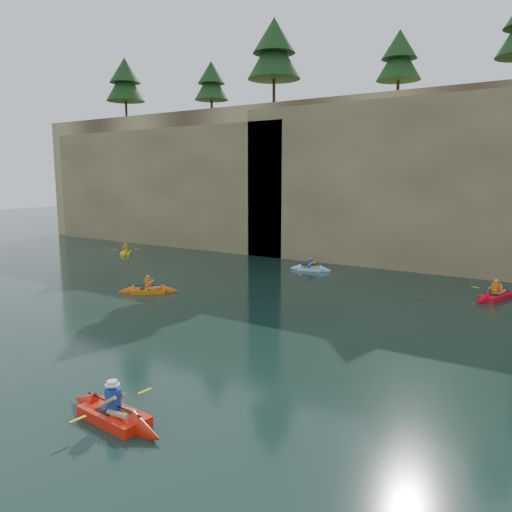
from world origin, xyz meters
The scene contains 12 objects.
ground centered at (0.00, 0.00, 0.00)m, with size 160.00×160.00×0.00m, color black.
cliff centered at (0.00, 30.00, 6.00)m, with size 70.00×16.00×12.00m, color tan.
cliff_slab_west centered at (-20.00, 22.60, 5.28)m, with size 26.00×2.40×10.56m, color #98885C.
cliff_slab_center centered at (2.00, 22.60, 5.70)m, with size 24.00×2.40×11.40m, color #98885C.
sea_cave_west centered at (-18.00, 21.95, 2.00)m, with size 4.50×1.00×4.00m, color black.
sea_cave_center centered at (-4.00, 21.95, 1.60)m, with size 3.50×1.00×3.20m, color black.
cliff_pines centered at (0.00, 25.00, 15.91)m, with size 56.00×6.00×7.83m, color black, non-canonical shape.
main_kayaker centered at (2.41, -2.56, 0.18)m, with size 3.60×2.40×1.32m.
kayaker_orange centered at (-7.08, 7.89, 0.15)m, with size 2.93×2.51×1.20m.
kayaker_red_far centered at (8.37, 16.60, 0.16)m, with size 2.39×3.52×1.27m.
kayaker_yellow centered at (-18.36, 16.44, 0.14)m, with size 2.36×2.53×1.13m.
kayaker_ltblue_mid centered at (-2.92, 18.32, 0.13)m, with size 2.91×2.13×1.07m.
Camera 1 is at (11.88, -10.33, 6.08)m, focal length 35.00 mm.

